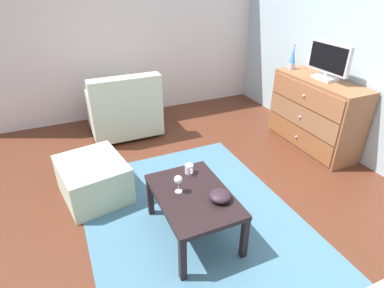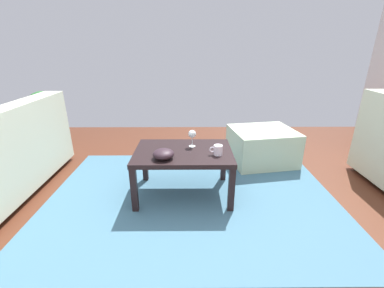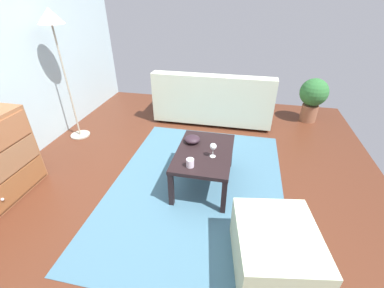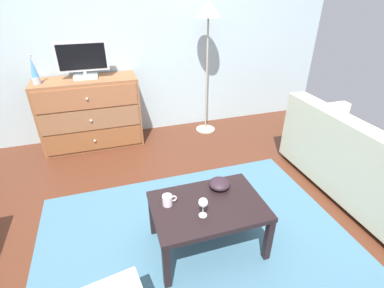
% 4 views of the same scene
% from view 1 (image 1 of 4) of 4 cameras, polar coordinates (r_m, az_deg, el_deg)
% --- Properties ---
extents(ground_plane, '(5.83, 4.73, 0.05)m').
position_cam_1_polar(ground_plane, '(3.18, 2.61, -11.62)').
color(ground_plane, '#502819').
extents(wall_plain_left, '(0.12, 4.73, 2.61)m').
position_cam_1_polar(wall_plain_left, '(5.00, -11.56, 20.00)').
color(wall_plain_left, silver).
rests_on(wall_plain_left, ground_plane).
extents(area_rug, '(2.60, 1.90, 0.01)m').
position_cam_1_polar(area_rug, '(2.96, 0.80, -14.53)').
color(area_rug, '#3F677D').
rests_on(area_rug, ground_plane).
extents(dresser, '(1.23, 0.49, 0.90)m').
position_cam_1_polar(dresser, '(4.30, 21.53, 5.16)').
color(dresser, brown).
rests_on(dresser, ground_plane).
extents(tv, '(0.59, 0.18, 0.43)m').
position_cam_1_polar(tv, '(4.10, 23.67, 13.74)').
color(tv, silver).
rests_on(tv, dresser).
extents(lava_lamp, '(0.09, 0.09, 0.33)m').
position_cam_1_polar(lava_lamp, '(4.44, 17.91, 14.72)').
color(lava_lamp, '#B7B7BC').
rests_on(lava_lamp, dresser).
extents(coffee_table, '(0.86, 0.59, 0.44)m').
position_cam_1_polar(coffee_table, '(2.64, 0.25, -10.04)').
color(coffee_table, black).
rests_on(coffee_table, ground_plane).
extents(wine_glass, '(0.07, 0.07, 0.16)m').
position_cam_1_polar(wine_glass, '(2.57, -2.53, -6.61)').
color(wine_glass, silver).
rests_on(wine_glass, coffee_table).
extents(mug, '(0.11, 0.08, 0.09)m').
position_cam_1_polar(mug, '(2.83, -0.51, -4.59)').
color(mug, silver).
rests_on(mug, coffee_table).
extents(bowl_decorative, '(0.18, 0.18, 0.08)m').
position_cam_1_polar(bowl_decorative, '(2.53, 5.17, -9.44)').
color(bowl_decorative, '#2C1D25').
rests_on(bowl_decorative, coffee_table).
extents(armchair, '(0.80, 0.92, 0.89)m').
position_cam_1_polar(armchair, '(4.46, -12.36, 6.16)').
color(armchair, '#332319').
rests_on(armchair, ground_plane).
extents(ottoman, '(0.79, 0.71, 0.40)m').
position_cam_1_polar(ottoman, '(3.34, -17.55, -6.12)').
color(ottoman, '#B6C9A7').
rests_on(ottoman, ground_plane).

